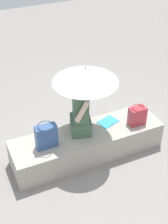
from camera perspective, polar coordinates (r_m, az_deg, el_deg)
name	(u,v)px	position (r m, az deg, el deg)	size (l,w,h in m)	color
ground_plane	(87,154)	(4.92, 0.56, -7.28)	(14.00, 14.00, 0.00)	gray
stone_bench	(87,143)	(4.79, 0.58, -5.52)	(2.22, 0.61, 0.40)	#A8A093
person_seated	(80,109)	(4.46, -0.62, 0.56)	(0.37, 0.51, 0.90)	#47664C
parasol	(85,75)	(4.23, 0.23, 6.49)	(0.88, 0.88, 1.02)	#B7B7BC
handbag_black	(46,136)	(4.35, -6.60, -4.22)	(0.29, 0.21, 0.36)	#335184
tote_bag_canvas	(137,116)	(4.81, 9.29, -0.61)	(0.24, 0.18, 0.29)	#B2333D
magazine	(108,122)	(4.86, 4.21, -1.72)	(0.28, 0.20, 0.01)	#339ED1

